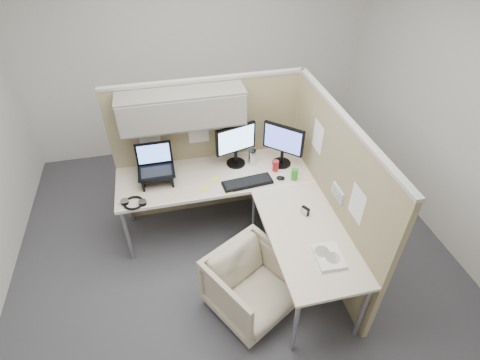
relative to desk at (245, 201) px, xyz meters
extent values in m
plane|color=#3D3D42|center=(-0.12, -0.13, -0.69)|extent=(4.50, 4.50, 0.00)
cube|color=#9A8B65|center=(-0.22, 0.77, 0.11)|extent=(2.00, 0.05, 1.60)
cube|color=#A8A399|center=(-0.22, 0.77, 0.93)|extent=(2.00, 0.06, 0.03)
cube|color=slate|center=(-0.47, 0.62, 0.73)|extent=(1.20, 0.34, 0.34)
cube|color=gray|center=(-0.47, 0.45, 0.73)|extent=(1.18, 0.01, 0.30)
plane|color=white|center=(-0.82, 0.75, 0.46)|extent=(0.26, 0.00, 0.26)
plane|color=white|center=(-0.32, 0.75, 0.39)|extent=(0.26, 0.00, 0.26)
cube|color=#9A8B65|center=(0.78, -0.23, 0.11)|extent=(0.05, 2.00, 1.60)
cube|color=#A8A399|center=(0.78, -0.23, 0.93)|extent=(0.06, 2.00, 0.03)
cube|color=#A8A399|center=(0.78, 0.77, 0.11)|extent=(0.06, 0.06, 1.60)
cube|color=silver|center=(0.75, -0.38, 0.27)|extent=(0.02, 0.20, 0.12)
cube|color=gray|center=(0.73, -0.38, 0.27)|extent=(0.00, 0.16, 0.09)
plane|color=white|center=(0.75, 0.17, 0.51)|extent=(0.00, 0.26, 0.26)
plane|color=white|center=(0.75, -0.68, 0.41)|extent=(0.00, 0.26, 0.26)
cube|color=beige|center=(-0.22, 0.41, 0.03)|extent=(2.00, 0.68, 0.03)
cube|color=beige|center=(0.41, -0.58, 0.03)|extent=(0.68, 1.30, 0.03)
cube|color=white|center=(-0.22, 0.07, 0.03)|extent=(2.00, 0.02, 0.03)
cylinder|color=gray|center=(-1.17, 0.12, -0.34)|extent=(0.04, 0.04, 0.70)
cylinder|color=gray|center=(-1.17, 0.70, -0.34)|extent=(0.04, 0.04, 0.70)
cylinder|color=gray|center=(0.13, -1.18, -0.34)|extent=(0.04, 0.04, 0.70)
cylinder|color=gray|center=(0.71, -1.18, -0.34)|extent=(0.04, 0.04, 0.70)
cylinder|color=gray|center=(0.13, 0.12, -0.34)|extent=(0.04, 0.04, 0.70)
imported|color=#C0AB98|center=(-0.11, -0.70, -0.34)|extent=(0.89, 0.87, 0.69)
cylinder|color=black|center=(0.03, 0.55, 0.05)|extent=(0.20, 0.20, 0.02)
cylinder|color=black|center=(0.03, 0.55, 0.13)|extent=(0.04, 0.04, 0.15)
cube|color=black|center=(0.03, 0.55, 0.36)|extent=(0.43, 0.15, 0.30)
cube|color=#8BC1F0|center=(0.03, 0.53, 0.36)|extent=(0.39, 0.11, 0.26)
cylinder|color=black|center=(0.50, 0.44, 0.05)|extent=(0.20, 0.20, 0.02)
cylinder|color=black|center=(0.50, 0.44, 0.13)|extent=(0.04, 0.04, 0.15)
cube|color=black|center=(0.50, 0.44, 0.36)|extent=(0.34, 0.33, 0.30)
cube|color=#5A72F4|center=(0.49, 0.42, 0.36)|extent=(0.29, 0.28, 0.26)
cube|color=black|center=(-0.80, 0.41, 0.16)|extent=(0.32, 0.25, 0.02)
cube|color=black|center=(-0.95, 0.41, 0.11)|extent=(0.02, 0.23, 0.13)
cube|color=black|center=(-0.66, 0.41, 0.11)|extent=(0.02, 0.23, 0.13)
cube|color=black|center=(-0.80, 0.41, 0.18)|extent=(0.36, 0.25, 0.02)
cube|color=black|center=(-0.80, 0.56, 0.30)|extent=(0.36, 0.06, 0.23)
cube|color=#598CF2|center=(-0.80, 0.56, 0.30)|extent=(0.31, 0.04, 0.19)
cube|color=black|center=(0.07, 0.20, 0.05)|extent=(0.52, 0.21, 0.02)
ellipsoid|color=black|center=(0.41, 0.19, 0.06)|extent=(0.10, 0.08, 0.03)
cylinder|color=silver|center=(0.20, 0.51, 0.12)|extent=(0.08, 0.08, 0.16)
cylinder|color=black|center=(0.20, 0.51, 0.21)|extent=(0.08, 0.08, 0.01)
cylinder|color=#268C1E|center=(0.55, 0.16, 0.10)|extent=(0.07, 0.07, 0.12)
cylinder|color=#B21E1E|center=(0.40, 0.34, 0.10)|extent=(0.07, 0.07, 0.12)
cube|color=yellow|center=(-0.36, 0.21, 0.05)|extent=(0.08, 0.08, 0.01)
cube|color=yellow|center=(-0.14, 0.12, 0.05)|extent=(0.08, 0.08, 0.01)
cube|color=yellow|center=(-0.24, 0.33, 0.05)|extent=(0.10, 0.10, 0.01)
torus|color=black|center=(-1.05, 0.15, 0.06)|extent=(0.24, 0.24, 0.02)
cylinder|color=black|center=(-1.13, 0.17, 0.06)|extent=(0.07, 0.07, 0.03)
cylinder|color=black|center=(-0.96, 0.12, 0.06)|extent=(0.07, 0.07, 0.03)
cube|color=white|center=(0.48, -0.86, 0.06)|extent=(0.23, 0.28, 0.03)
cylinder|color=silver|center=(0.50, -0.89, 0.07)|extent=(0.12, 0.12, 0.00)
cylinder|color=silver|center=(0.44, -0.81, 0.08)|extent=(0.12, 0.12, 0.00)
cube|color=black|center=(0.48, -0.34, 0.08)|extent=(0.06, 0.08, 0.08)
cube|color=white|center=(0.46, -0.35, 0.08)|extent=(0.03, 0.06, 0.06)
camera|label=1|loc=(-0.65, -2.59, 2.45)|focal=28.00mm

